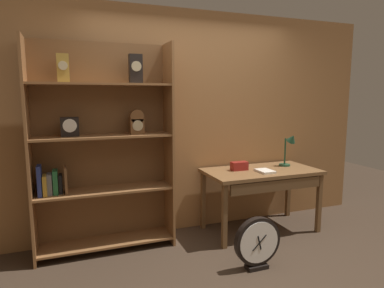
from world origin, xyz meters
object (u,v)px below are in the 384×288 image
(bookshelf, at_px, (101,150))
(workbench, at_px, (262,177))
(toolbox_small, at_px, (239,166))
(open_repair_manual, at_px, (265,171))
(desk_lamp, at_px, (290,146))
(round_clock_large, at_px, (257,243))

(bookshelf, relative_size, workbench, 1.61)
(toolbox_small, height_order, open_repair_manual, toolbox_small)
(open_repair_manual, bearing_deg, workbench, 72.69)
(desk_lamp, xyz_separation_m, round_clock_large, (-0.96, -0.85, -0.75))
(open_repair_manual, distance_m, round_clock_large, 0.97)
(desk_lamp, bearing_deg, round_clock_large, -138.42)
(desk_lamp, relative_size, toolbox_small, 2.14)
(desk_lamp, bearing_deg, open_repair_manual, -158.21)
(round_clock_large, bearing_deg, open_repair_manual, 53.48)
(desk_lamp, height_order, toolbox_small, desk_lamp)
(workbench, distance_m, toolbox_small, 0.30)
(round_clock_large, bearing_deg, workbench, 55.66)
(desk_lamp, height_order, round_clock_large, desk_lamp)
(open_repair_manual, bearing_deg, desk_lamp, 20.59)
(bookshelf, xyz_separation_m, workbench, (1.82, -0.19, -0.40))
(open_repair_manual, xyz_separation_m, round_clock_large, (-0.49, -0.67, -0.50))
(toolbox_small, bearing_deg, desk_lamp, -1.02)
(toolbox_small, relative_size, round_clock_large, 0.39)
(workbench, bearing_deg, toolbox_small, 157.87)
(bookshelf, relative_size, round_clock_large, 4.30)
(bookshelf, bearing_deg, round_clock_large, -36.23)
(desk_lamp, relative_size, round_clock_large, 0.83)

